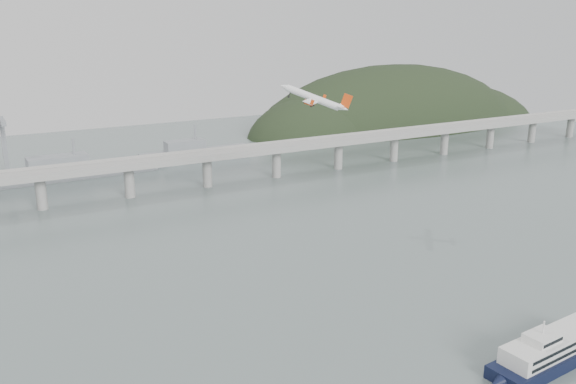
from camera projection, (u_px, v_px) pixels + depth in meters
ground at (363, 328)px, 214.49m from camera, size 900.00×900.00×0.00m
bridge at (175, 164)px, 377.75m from camera, size 800.00×22.00×23.90m
headland at (402, 141)px, 630.70m from camera, size 365.00×155.00×156.00m
ferry at (556, 348)px, 193.01m from camera, size 87.97×20.35×16.59m
airliner at (315, 99)px, 281.58m from camera, size 27.89×27.09×13.67m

